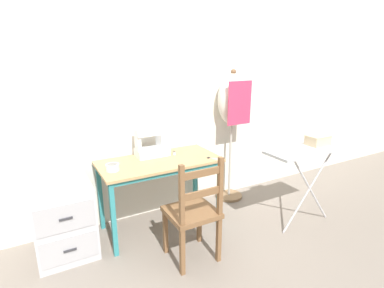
# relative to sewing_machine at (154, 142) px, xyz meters

# --- Properties ---
(ground_plane) EXTENTS (14.00, 14.00, 0.00)m
(ground_plane) POSITION_rel_sewing_machine_xyz_m (-0.01, -0.44, -0.85)
(ground_plane) COLOR gray
(wall_back) EXTENTS (10.00, 0.05, 2.55)m
(wall_back) POSITION_rel_sewing_machine_xyz_m (-0.01, 0.19, 0.43)
(wall_back) COLOR silver
(wall_back) RESTS_ON ground_plane
(sewing_table) EXTENTS (1.15, 0.57, 0.71)m
(sewing_table) POSITION_rel_sewing_machine_xyz_m (-0.01, -0.17, -0.22)
(sewing_table) COLOR tan
(sewing_table) RESTS_ON ground_plane
(sewing_machine) EXTENTS (0.34, 0.18, 0.31)m
(sewing_machine) POSITION_rel_sewing_machine_xyz_m (0.00, 0.00, 0.00)
(sewing_machine) COLOR white
(sewing_machine) RESTS_ON sewing_table
(fabric_bowl) EXTENTS (0.12, 0.12, 0.06)m
(fabric_bowl) POSITION_rel_sewing_machine_xyz_m (-0.47, -0.21, -0.11)
(fabric_bowl) COLOR silver
(fabric_bowl) RESTS_ON sewing_table
(scissors) EXTENTS (0.11, 0.13, 0.01)m
(scissors) POSITION_rel_sewing_machine_xyz_m (0.45, -0.36, -0.13)
(scissors) COLOR silver
(scissors) RESTS_ON sewing_table
(thread_spool_near_machine) EXTENTS (0.04, 0.04, 0.04)m
(thread_spool_near_machine) POSITION_rel_sewing_machine_xyz_m (0.18, -0.08, -0.12)
(thread_spool_near_machine) COLOR silver
(thread_spool_near_machine) RESTS_ON sewing_table
(wooden_chair) EXTENTS (0.40, 0.38, 0.93)m
(wooden_chair) POSITION_rel_sewing_machine_xyz_m (0.02, -0.77, -0.41)
(wooden_chair) COLOR brown
(wooden_chair) RESTS_ON ground_plane
(filing_cabinet) EXTENTS (0.48, 0.56, 0.64)m
(filing_cabinet) POSITION_rel_sewing_machine_xyz_m (-0.91, -0.13, -0.53)
(filing_cabinet) COLOR #B7B7BC
(filing_cabinet) RESTS_ON ground_plane
(dress_form) EXTENTS (0.36, 0.32, 1.53)m
(dress_form) POSITION_rel_sewing_machine_xyz_m (0.97, 0.04, 0.29)
(dress_form) COLOR #846647
(dress_form) RESTS_ON ground_plane
(ironing_board) EXTENTS (1.04, 0.31, 0.84)m
(ironing_board) POSITION_rel_sewing_machine_xyz_m (1.29, -0.86, -0.06)
(ironing_board) COLOR #ADB2B7
(ironing_board) RESTS_ON ground_plane
(storage_box) EXTENTS (0.22, 0.15, 0.10)m
(storage_box) POSITION_rel_sewing_machine_xyz_m (1.38, -0.82, 0.04)
(storage_box) COLOR beige
(storage_box) RESTS_ON ironing_board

